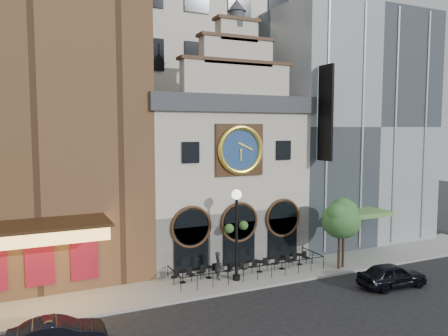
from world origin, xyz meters
name	(u,v)px	position (x,y,z in m)	size (l,w,h in m)	color
ground	(267,288)	(0.00, 0.00, 0.00)	(120.00, 120.00, 0.00)	black
sidewalk	(248,275)	(0.00, 2.50, 0.07)	(44.00, 5.00, 0.15)	gray
clock_building	(217,171)	(0.00, 7.82, 6.69)	(12.60, 8.78, 18.65)	#605E5B
theater_building	(31,91)	(-13.00, 9.96, 12.60)	(14.00, 15.60, 25.00)	brown
retail_building	(334,127)	(12.99, 9.99, 10.14)	(14.00, 14.40, 20.00)	gray
office_tower	(168,29)	(0.00, 20.00, 20.00)	(20.00, 16.00, 40.00)	silver
cafe_railing	(248,267)	(0.00, 2.50, 0.60)	(10.60, 2.60, 0.90)	black
bistro_0	(183,276)	(-4.63, 2.75, 0.61)	(1.58, 0.68, 0.90)	black
bistro_1	(209,271)	(-2.77, 2.85, 0.61)	(1.58, 0.68, 0.90)	black
bistro_2	(236,270)	(-1.01, 2.40, 0.61)	(1.58, 0.68, 0.90)	black
bistro_3	(260,265)	(0.89, 2.52, 0.61)	(1.58, 0.68, 0.90)	black
bistro_4	(282,262)	(2.64, 2.43, 0.61)	(1.58, 0.68, 0.90)	black
bistro_5	(300,258)	(4.34, 2.74, 0.61)	(1.58, 0.68, 0.90)	black
car_right	(392,275)	(7.28, -3.14, 0.77)	(1.81, 4.51, 1.54)	black
car_left	(58,335)	(-12.52, -2.69, 0.71)	(1.50, 4.30, 1.42)	black
pedestrian	(218,265)	(-2.30, 2.38, 1.08)	(0.68, 0.44, 1.85)	black
lamppost	(237,224)	(-1.28, 1.76, 3.84)	(1.84, 1.02, 5.96)	black
tree_left	(344,219)	(6.86, 1.02, 3.65)	(2.48, 2.39, 4.78)	#382619
tree_right	(340,217)	(6.35, 0.85, 3.82)	(2.60, 2.50, 5.00)	#382619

